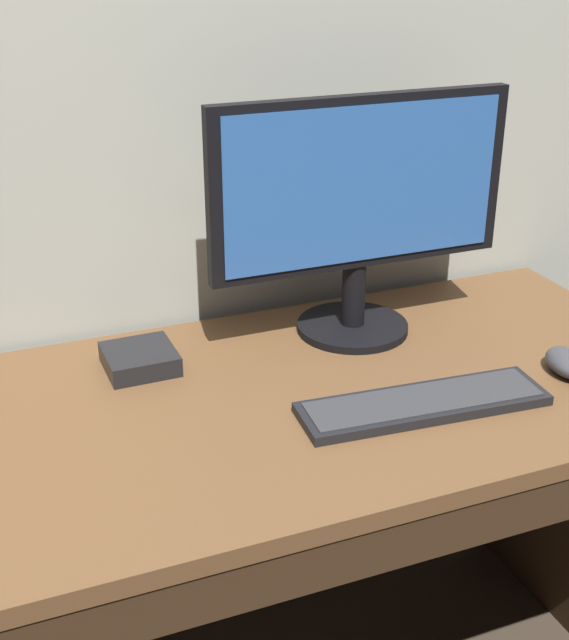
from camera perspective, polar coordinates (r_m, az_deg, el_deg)
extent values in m
cube|color=brown|center=(1.42, -5.49, -6.62)|extent=(1.78, 0.68, 0.03)
cube|color=#322113|center=(1.20, -0.67, -16.51)|extent=(1.71, 0.02, 0.08)
cylinder|color=black|center=(1.68, 4.52, -0.44)|extent=(0.22, 0.22, 0.02)
cylinder|color=black|center=(1.65, 4.60, 1.77)|extent=(0.05, 0.05, 0.13)
cube|color=black|center=(1.57, 5.09, 9.03)|extent=(0.58, 0.03, 0.32)
cube|color=#28569E|center=(1.56, 5.34, 8.88)|extent=(0.53, 0.00, 0.28)
cube|color=black|center=(1.43, 9.19, -5.52)|extent=(0.42, 0.14, 0.02)
cube|color=#2D2D30|center=(1.43, 9.22, -5.19)|extent=(0.40, 0.12, 0.00)
ellipsoid|color=#38383D|center=(1.59, 18.28, -2.71)|extent=(0.09, 0.12, 0.04)
cube|color=black|center=(1.55, -9.57, -2.57)|extent=(0.12, 0.13, 0.04)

